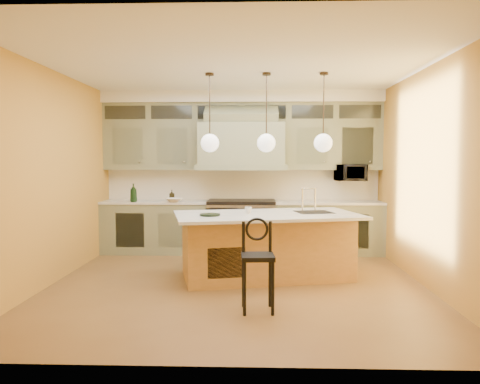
{
  "coord_description": "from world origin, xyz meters",
  "views": [
    {
      "loc": [
        0.25,
        -6.19,
        1.69
      ],
      "look_at": [
        0.02,
        0.7,
        1.21
      ],
      "focal_mm": 35.0,
      "sensor_mm": 36.0,
      "label": 1
    }
  ],
  "objects_px": {
    "microwave": "(350,173)",
    "kitchen_island": "(266,244)",
    "range": "(242,226)",
    "counter_stool": "(258,259)"
  },
  "relations": [
    {
      "from": "range",
      "to": "kitchen_island",
      "type": "relative_size",
      "value": 0.43
    },
    {
      "from": "counter_stool",
      "to": "microwave",
      "type": "height_order",
      "value": "microwave"
    },
    {
      "from": "range",
      "to": "counter_stool",
      "type": "height_order",
      "value": "counter_stool"
    },
    {
      "from": "range",
      "to": "microwave",
      "type": "xyz_separation_m",
      "value": [
        1.95,
        0.11,
        0.96
      ]
    },
    {
      "from": "kitchen_island",
      "to": "counter_stool",
      "type": "height_order",
      "value": "kitchen_island"
    },
    {
      "from": "kitchen_island",
      "to": "microwave",
      "type": "height_order",
      "value": "microwave"
    },
    {
      "from": "range",
      "to": "microwave",
      "type": "relative_size",
      "value": 2.21
    },
    {
      "from": "kitchen_island",
      "to": "counter_stool",
      "type": "relative_size",
      "value": 2.72
    },
    {
      "from": "microwave",
      "to": "kitchen_island",
      "type": "bearing_deg",
      "value": -130.61
    },
    {
      "from": "range",
      "to": "kitchen_island",
      "type": "xyz_separation_m",
      "value": [
        0.41,
        -1.69,
        -0.01
      ]
    }
  ]
}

